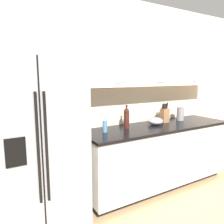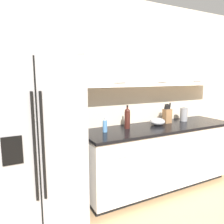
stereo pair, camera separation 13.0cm
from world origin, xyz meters
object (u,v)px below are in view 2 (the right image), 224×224
Objects in this scene: soap_dispenser at (105,126)px; steel_canister at (184,114)px; wine_bottle at (127,118)px; mixing_bowl at (157,122)px; refrigerator at (33,145)px; knife_block at (167,115)px.

soap_dispenser is 1.36m from steel_canister.
wine_bottle is 1.42× the size of steel_canister.
soap_dispenser is 0.81m from mixing_bowl.
soap_dispenser is (0.85, 0.09, 0.09)m from refrigerator.
mixing_bowl is at bearing -165.38° from knife_block.
soap_dispenser is at bearing -173.83° from wine_bottle.
refrigerator is 5.75× the size of wine_bottle.
steel_canister is (2.21, 0.14, 0.12)m from refrigerator.
soap_dispenser is 0.85× the size of steel_canister.
refrigerator is at bearing -176.40° from steel_canister.
refrigerator is 8.14× the size of steel_canister.
refrigerator is 1.67m from mixing_bowl.
knife_block is 0.32m from steel_canister.
wine_bottle is 1.44× the size of mixing_bowl.
refrigerator is 1.21m from wine_bottle.
steel_canister is (1.02, 0.01, -0.04)m from wine_bottle.
knife_block is at bearing 4.53° from refrigerator.
wine_bottle is at bearing 6.02° from refrigerator.
mixing_bowl is (-0.55, -0.05, -0.05)m from steel_canister.
steel_canister reaches higher than mixing_bowl.
steel_canister is at bearing 3.60° from refrigerator.
soap_dispenser is (-0.34, -0.04, -0.06)m from wine_bottle.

